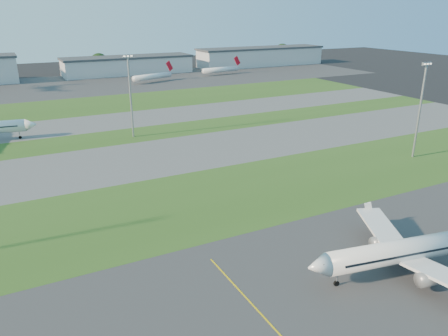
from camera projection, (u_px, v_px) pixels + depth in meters
grass_strip_a at (141, 214)px, 87.48m from camera, size 300.00×34.00×0.01m
taxiway_a at (103, 165)px, 115.03m from camera, size 300.00×32.00×0.01m
grass_strip_b at (85, 141)px, 135.90m from camera, size 300.00×18.00×0.01m
taxiway_b at (73, 126)px, 154.26m from camera, size 300.00×26.00×0.01m
grass_strip_c at (59, 108)px, 181.81m from camera, size 300.00×40.00×0.01m
apron_far at (43, 87)px, 231.89m from camera, size 400.00×80.00×0.01m
airliner_parked at (410, 250)px, 66.73m from camera, size 34.63×29.13×10.88m
mini_jet_near at (153, 76)px, 247.28m from camera, size 27.47×11.86×9.48m
mini_jet_far at (221, 70)px, 276.01m from camera, size 28.59×6.36×9.48m
light_mast_centre at (130, 91)px, 135.70m from camera, size 3.20×0.70×25.80m
light_mast_east at (421, 104)px, 116.27m from camera, size 3.20×0.70×25.80m
hangar_east at (128, 65)px, 278.86m from camera, size 81.60×23.00×11.20m
hangar_far_east at (261, 56)px, 321.87m from camera, size 96.90×23.00×13.20m
tree_mid_east at (99, 62)px, 283.64m from camera, size 11.55×11.55×12.60m
tree_east at (205, 58)px, 314.71m from camera, size 10.45×10.45×11.40m
tree_far_east at (282, 52)px, 347.95m from camera, size 12.65×12.65×13.80m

